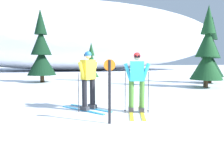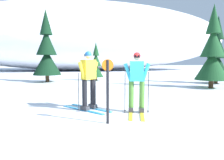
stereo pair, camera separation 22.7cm
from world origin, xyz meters
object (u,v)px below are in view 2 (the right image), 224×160
Objects in this scene: pine_tree_center_right at (212,53)px; pine_tree_far_right at (217,55)px; pine_tree_far_left at (47,52)px; trail_marker_post at (108,88)px; skier_yellow_jacket at (88,79)px; pine_tree_center_left at (96,65)px; skier_cyan_jacket at (137,81)px.

pine_tree_center_right is 1.03× the size of pine_tree_far_right.
pine_tree_far_left reaches higher than trail_marker_post.
pine_tree_far_left is 10.83m from trail_marker_post.
pine_tree_far_left is at bearing 107.02° from trail_marker_post.
pine_tree_center_left reaches higher than skier_yellow_jacket.
skier_cyan_jacket is at bearing 44.17° from trail_marker_post.
pine_tree_far_left is at bearing 107.17° from skier_yellow_jacket.
pine_tree_far_right reaches higher than skier_cyan_jacket.
pine_tree_center_left is 1.86× the size of trail_marker_post.
pine_tree_far_right is (1.74, 2.10, -0.05)m from pine_tree_center_right.
pine_tree_center_right is at bearing -25.65° from pine_tree_far_left.
skier_cyan_jacket is at bearing -86.62° from pine_tree_center_left.
skier_yellow_jacket is at bearing -94.91° from pine_tree_center_left.
pine_tree_center_left is 10.82m from trail_marker_post.
skier_yellow_jacket is 1.53m from trail_marker_post.
skier_cyan_jacket is 1.13× the size of trail_marker_post.
skier_cyan_jacket is at bearing -136.77° from pine_tree_far_right.
pine_tree_center_left is at bearing 93.38° from skier_cyan_jacket.
pine_tree_far_left reaches higher than pine_tree_far_right.
skier_yellow_jacket reaches higher than skier_cyan_jacket.
trail_marker_post is (-6.48, -5.67, -1.04)m from pine_tree_center_right.
trail_marker_post is at bearing -73.84° from skier_yellow_jacket.
skier_cyan_jacket is 0.40× the size of pine_tree_far_right.
pine_tree_center_left is at bearing 139.90° from pine_tree_center_right.
skier_yellow_jacket is 8.14m from pine_tree_center_right.
pine_tree_center_right reaches higher than skier_yellow_jacket.
pine_tree_far_right is at bearing 36.04° from skier_yellow_jacket.
pine_tree_far_right is at bearing -21.21° from pine_tree_center_left.
pine_tree_far_right reaches higher than pine_tree_center_left.
pine_tree_far_left is at bearing -171.68° from pine_tree_center_left.
pine_tree_center_right is at bearing 40.60° from skier_cyan_jacket.
skier_cyan_jacket is 9.89m from pine_tree_center_left.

